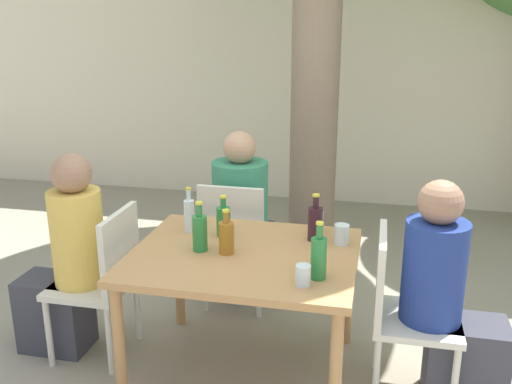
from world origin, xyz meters
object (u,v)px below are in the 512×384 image
Objects in this scene: person_seated_1 at (449,307)px; amber_bottle_4 at (226,237)px; person_seated_0 at (67,266)px; wine_bottle_0 at (315,223)px; green_bottle_3 at (319,257)px; water_bottle_1 at (189,215)px; patio_chair_2 at (235,238)px; person_seated_2 at (243,221)px; patio_chair_1 at (401,306)px; patio_chair_0 at (104,275)px; drinking_glass_1 at (318,221)px; green_bottle_2 at (223,220)px; drinking_glass_2 at (303,275)px; green_bottle_5 at (200,232)px; dining_table_front at (244,267)px; drinking_glass_0 at (342,234)px.

amber_bottle_4 is at bearing 91.52° from person_seated_1.
person_seated_0 is 4.53× the size of wine_bottle_0.
green_bottle_3 is (-0.65, -0.23, 0.31)m from person_seated_1.
patio_chair_2 is at bearing 73.87° from water_bottle_1.
green_bottle_3 is (0.81, -0.46, 0.01)m from water_bottle_1.
person_seated_2 is (0.83, 0.96, 0.00)m from person_seated_0.
patio_chair_1 is at bearing -10.83° from water_bottle_1.
wine_bottle_0 is at bearing 141.42° from patio_chair_2.
person_seated_2 reaches higher than amber_bottle_4.
patio_chair_1 is at bearing 90.00° from patio_chair_0.
person_seated_1 is 9.73× the size of drinking_glass_1.
green_bottle_2 is 2.35× the size of drinking_glass_2.
person_seated_2 is 11.96× the size of drinking_glass_2.
dining_table_front is at bearing 5.54° from green_bottle_5.
person_seated_0 is (-1.07, -0.00, -0.10)m from dining_table_front.
wine_bottle_0 is at bearing 100.31° from person_seated_0.
patio_chair_1 is at bearing 90.00° from person_seated_0.
green_bottle_2 is (-0.17, 0.22, 0.18)m from dining_table_front.
patio_chair_0 is at bearing -161.94° from green_bottle_2.
green_bottle_3 is at bearing -83.10° from drinking_glass_1.
patio_chair_2 is at bearing 60.94° from person_seated_1.
drinking_glass_0 is (0.50, 0.23, 0.14)m from dining_table_front.
drinking_glass_1 is at bearing 44.75° from amber_bottle_4.
drinking_glass_1 is at bearing 131.79° from drinking_glass_0.
water_bottle_1 is 0.40m from amber_bottle_4.
person_seated_2 is 0.79m from water_bottle_1.
water_bottle_1 is (0.69, 0.23, 0.29)m from person_seated_0.
person_seated_2 is at bearing 98.83° from amber_bottle_4.
water_bottle_1 is 1.10× the size of amber_bottle_4.
person_seated_0 is 1.55m from green_bottle_3.
person_seated_0 reaches higher than patio_chair_0.
person_seated_0 is at bearing 41.34° from patio_chair_2.
patio_chair_1 is 1.00× the size of patio_chair_2.
green_bottle_3 reaches higher than drinking_glass_0.
patio_chair_2 reaches higher than drinking_glass_2.
drinking_glass_2 is at bearing 119.97° from patio_chair_2.
wine_bottle_0 is at bearing 70.32° from person_seated_1.
amber_bottle_4 is (0.15, -0.76, 0.32)m from patio_chair_2.
person_seated_0 is at bearing 90.00° from patio_chair_1.
green_bottle_3 is at bearing -81.21° from wine_bottle_0.
dining_table_front is 1.00× the size of person_seated_1.
patio_chair_2 is 0.76× the size of person_seated_1.
green_bottle_2 is 0.76m from drinking_glass_2.
amber_bottle_4 reaches higher than patio_chair_2.
wine_bottle_0 is at bearing 61.97° from patio_chair_1.
amber_bottle_4 is 2.40× the size of drinking_glass_2.
patio_chair_2 is 3.79× the size of green_bottle_2.
water_bottle_1 is 0.93× the size of green_bottle_3.
person_seated_0 is 4.25× the size of green_bottle_3.
dining_table_front is 0.99× the size of person_seated_2.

